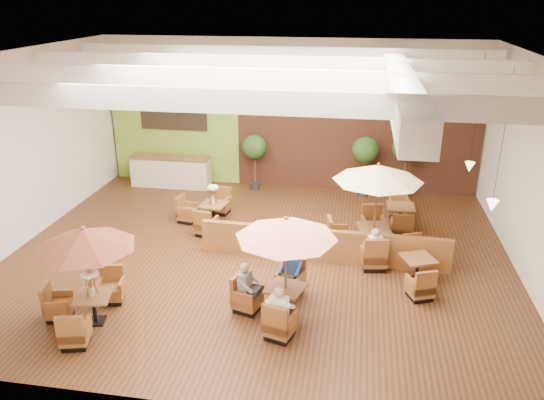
% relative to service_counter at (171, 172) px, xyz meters
% --- Properties ---
extents(room, '(14.04, 14.00, 5.52)m').
position_rel_service_counter_xyz_m(room, '(4.65, -3.88, 3.05)').
color(room, '#381E0F').
rests_on(room, ground).
extents(service_counter, '(3.00, 0.75, 1.18)m').
position_rel_service_counter_xyz_m(service_counter, '(0.00, 0.00, 0.00)').
color(service_counter, beige).
rests_on(service_counter, ground).
extents(booth_divider, '(6.86, 0.37, 0.95)m').
position_rel_service_counter_xyz_m(booth_divider, '(6.21, -5.18, -0.11)').
color(booth_divider, brown).
rests_on(booth_divider, ground).
extents(table_0, '(2.31, 2.42, 2.38)m').
position_rel_service_counter_xyz_m(table_0, '(1.33, -8.96, 1.12)').
color(table_0, brown).
rests_on(table_0, ground).
extents(table_1, '(2.41, 2.53, 2.47)m').
position_rel_service_counter_xyz_m(table_1, '(5.52, -7.93, 1.21)').
color(table_1, brown).
rests_on(table_1, ground).
extents(table_2, '(2.60, 2.71, 2.69)m').
position_rel_service_counter_xyz_m(table_2, '(7.53, -4.39, 1.35)').
color(table_2, brown).
rests_on(table_2, ground).
extents(table_3, '(1.66, 2.42, 1.47)m').
position_rel_service_counter_xyz_m(table_3, '(2.35, -3.20, -0.14)').
color(table_3, brown).
rests_on(table_3, ground).
extents(table_4, '(0.99, 2.43, 0.85)m').
position_rel_service_counter_xyz_m(table_4, '(8.70, -5.86, -0.26)').
color(table_4, brown).
rests_on(table_4, ground).
extents(table_5, '(0.86, 2.49, 0.93)m').
position_rel_service_counter_xyz_m(table_5, '(8.44, -2.51, -0.23)').
color(table_5, brown).
rests_on(table_5, ground).
extents(topiary_0, '(0.91, 0.91, 2.10)m').
position_rel_service_counter_xyz_m(topiary_0, '(3.24, 0.20, 0.98)').
color(topiary_0, black).
rests_on(topiary_0, ground).
extents(topiary_1, '(0.95, 0.95, 2.21)m').
position_rel_service_counter_xyz_m(topiary_1, '(7.27, 0.20, 1.06)').
color(topiary_1, black).
rests_on(topiary_1, ground).
extents(topiary_2, '(1.04, 1.04, 2.41)m').
position_rel_service_counter_xyz_m(topiary_2, '(8.71, 0.20, 1.21)').
color(topiary_2, black).
rests_on(topiary_2, ground).
extents(diner_0, '(0.43, 0.37, 0.82)m').
position_rel_service_counter_xyz_m(diner_0, '(5.58, -8.83, 0.18)').
color(diner_0, white).
rests_on(diner_0, ground).
extents(diner_1, '(0.39, 0.34, 0.74)m').
position_rel_service_counter_xyz_m(diner_1, '(5.58, -7.03, 0.16)').
color(diner_1, '#2757AC').
rests_on(diner_1, ground).
extents(diner_2, '(0.37, 0.42, 0.78)m').
position_rel_service_counter_xyz_m(diner_2, '(4.67, -7.93, 0.17)').
color(diner_2, gray).
rests_on(diner_2, ground).
extents(diner_3, '(0.36, 0.30, 0.73)m').
position_rel_service_counter_xyz_m(diner_3, '(7.59, -5.37, 0.15)').
color(diner_3, '#2757AC').
rests_on(diner_3, ground).
extents(diner_4, '(0.40, 0.36, 0.74)m').
position_rel_service_counter_xyz_m(diner_4, '(7.59, -5.37, 0.15)').
color(diner_4, white).
rests_on(diner_4, ground).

